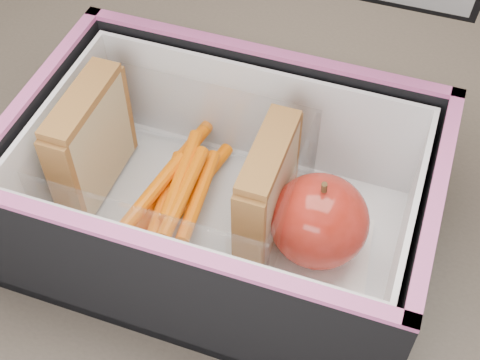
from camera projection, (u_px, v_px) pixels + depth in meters
The scene contains 8 objects.
kitchen_table at pixel (234, 311), 0.60m from camera, with size 1.20×0.80×0.75m.
lunch_bag at pixel (225, 181), 0.49m from camera, with size 0.30×0.30×0.28m.
plastic_tub at pixel (178, 176), 0.52m from camera, with size 0.19×0.13×0.08m, color white, non-canonical shape.
sandwich_left at pixel (91, 142), 0.52m from camera, with size 0.02×0.09×0.10m.
sandwich_right at pixel (267, 190), 0.49m from camera, with size 0.02×0.08×0.09m.
carrot_sticks at pixel (176, 190), 0.53m from camera, with size 0.05×0.14×0.03m.
paper_napkin at pixel (320, 253), 0.51m from camera, with size 0.07×0.08×0.01m, color white.
red_apple at pixel (319, 221), 0.48m from camera, with size 0.08×0.08×0.08m.
Camera 1 is at (0.10, -0.28, 1.20)m, focal length 50.00 mm.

